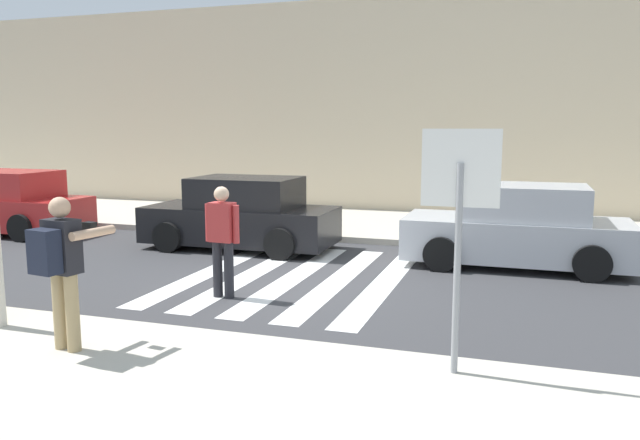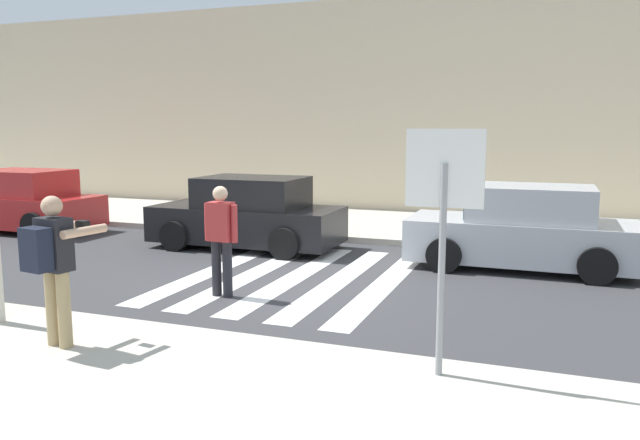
% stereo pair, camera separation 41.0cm
% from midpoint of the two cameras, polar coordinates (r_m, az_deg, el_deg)
% --- Properties ---
extents(ground_plane, '(120.00, 120.00, 0.00)m').
position_cam_midpoint_polar(ground_plane, '(10.84, -1.53, -5.45)').
color(ground_plane, '#38383A').
extents(sidewalk_far, '(60.00, 4.80, 0.14)m').
position_cam_midpoint_polar(sidewalk_far, '(16.44, 6.31, -0.44)').
color(sidewalk_far, beige).
rests_on(sidewalk_far, ground).
extents(building_facade_far, '(56.00, 4.00, 6.34)m').
position_cam_midpoint_polar(building_facade_far, '(20.55, 9.50, 9.95)').
color(building_facade_far, beige).
rests_on(building_facade_far, ground).
extents(crosswalk_stripe_0, '(0.44, 5.20, 0.01)m').
position_cam_midpoint_polar(crosswalk_stripe_0, '(11.69, -8.47, -4.49)').
color(crosswalk_stripe_0, silver).
rests_on(crosswalk_stripe_0, ground).
extents(crosswalk_stripe_1, '(0.44, 5.20, 0.01)m').
position_cam_midpoint_polar(crosswalk_stripe_1, '(11.33, -4.92, -4.84)').
color(crosswalk_stripe_1, silver).
rests_on(crosswalk_stripe_1, ground).
extents(crosswalk_stripe_2, '(0.44, 5.20, 0.01)m').
position_cam_midpoint_polar(crosswalk_stripe_2, '(11.02, -1.14, -5.19)').
color(crosswalk_stripe_2, silver).
rests_on(crosswalk_stripe_2, ground).
extents(crosswalk_stripe_3, '(0.44, 5.20, 0.01)m').
position_cam_midpoint_polar(crosswalk_stripe_3, '(10.76, 2.85, -5.54)').
color(crosswalk_stripe_3, silver).
rests_on(crosswalk_stripe_3, ground).
extents(crosswalk_stripe_4, '(0.44, 5.20, 0.01)m').
position_cam_midpoint_polar(crosswalk_stripe_4, '(10.56, 7.01, -5.88)').
color(crosswalk_stripe_4, silver).
rests_on(crosswalk_stripe_4, ground).
extents(stop_sign, '(0.76, 0.08, 2.46)m').
position_cam_midpoint_polar(stop_sign, '(6.21, 13.12, 1.93)').
color(stop_sign, gray).
rests_on(stop_sign, sidewalk_near).
extents(photographer_with_backpack, '(0.67, 0.90, 1.72)m').
position_cam_midpoint_polar(photographer_with_backpack, '(7.49, -21.79, -3.26)').
color(photographer_with_backpack, tan).
rests_on(photographer_with_backpack, sidewalk_near).
extents(pedestrian_crossing, '(0.58, 0.27, 1.72)m').
position_cam_midpoint_polar(pedestrian_crossing, '(9.66, -7.83, -1.35)').
color(pedestrian_crossing, '#232328').
rests_on(pedestrian_crossing, ground).
extents(parked_car_red, '(4.10, 1.92, 1.55)m').
position_cam_midpoint_polar(parked_car_red, '(17.35, -25.06, 1.46)').
color(parked_car_red, red).
rests_on(parked_car_red, ground).
extents(parked_car_black, '(4.10, 1.92, 1.55)m').
position_cam_midpoint_polar(parked_car_black, '(13.57, -5.73, 0.47)').
color(parked_car_black, black).
rests_on(parked_car_black, ground).
extents(parked_car_silver, '(4.10, 1.92, 1.55)m').
position_cam_midpoint_polar(parked_car_silver, '(12.21, 19.02, -0.86)').
color(parked_car_silver, '#B7BABF').
rests_on(parked_car_silver, ground).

